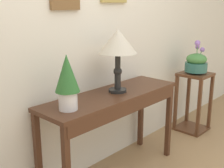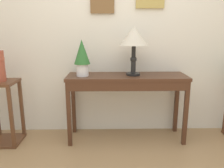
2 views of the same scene
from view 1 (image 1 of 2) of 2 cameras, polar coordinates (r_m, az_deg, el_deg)
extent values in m
cube|color=silver|center=(2.55, -6.38, 12.28)|extent=(9.00, 0.10, 2.80)
cube|color=#472819|center=(2.51, 0.00, -2.24)|extent=(1.38, 0.42, 0.03)
cube|color=#472819|center=(2.42, 3.31, -4.69)|extent=(1.31, 0.03, 0.10)
cube|color=#472819|center=(3.04, 10.99, -7.25)|extent=(0.04, 0.04, 0.76)
cube|color=#472819|center=(2.41, -14.24, -13.82)|extent=(0.04, 0.04, 0.76)
cube|color=#472819|center=(3.23, 5.64, -5.70)|extent=(0.04, 0.04, 0.76)
cylinder|color=black|center=(2.55, 1.10, -1.24)|extent=(0.16, 0.16, 0.02)
cylinder|color=black|center=(2.53, 1.11, 0.75)|extent=(0.06, 0.06, 0.16)
sphere|color=black|center=(2.51, 1.12, 2.50)|extent=(0.07, 0.07, 0.07)
cylinder|color=black|center=(2.49, 1.13, 4.27)|extent=(0.05, 0.05, 0.16)
cone|color=beige|center=(2.47, 1.15, 8.38)|extent=(0.33, 0.33, 0.20)
cylinder|color=silver|center=(2.13, -8.58, -3.22)|extent=(0.14, 0.14, 0.14)
cone|color=#2D662D|center=(2.08, -8.81, 2.11)|extent=(0.18, 0.18, 0.27)
cube|color=#56331E|center=(3.64, 15.98, 1.84)|extent=(0.35, 0.35, 0.03)
cube|color=#56331E|center=(3.86, 15.21, -8.35)|extent=(0.35, 0.35, 0.03)
cube|color=#56331E|center=(3.55, 16.63, -4.52)|extent=(0.04, 0.03, 0.67)
cube|color=#56331E|center=(3.81, 18.70, -3.31)|extent=(0.04, 0.03, 0.67)
cube|color=#56331E|center=(3.68, 12.36, -3.50)|extent=(0.04, 0.04, 0.67)
cube|color=#56331E|center=(3.94, 14.65, -2.40)|extent=(0.04, 0.04, 0.67)
cylinder|color=#2D665B|center=(3.64, 16.01, 2.22)|extent=(0.12, 0.12, 0.02)
cylinder|color=#2D665B|center=(3.63, 16.08, 3.21)|extent=(0.26, 0.26, 0.11)
ellipsoid|color=#478442|center=(3.61, 16.19, 4.70)|extent=(0.24, 0.24, 0.13)
cylinder|color=#478442|center=(3.57, 16.26, 5.75)|extent=(0.06, 0.03, 0.23)
sphere|color=#996BC1|center=(3.53, 16.39, 7.49)|extent=(0.05, 0.05, 0.05)
cylinder|color=#478442|center=(3.62, 16.70, 5.24)|extent=(0.07, 0.05, 0.15)
sphere|color=#996BC1|center=(3.63, 17.25, 6.43)|extent=(0.06, 0.06, 0.06)
cylinder|color=#478442|center=(3.62, 16.25, 5.51)|extent=(0.05, 0.03, 0.18)
sphere|color=#996BC1|center=(3.63, 16.35, 6.96)|extent=(0.05, 0.05, 0.05)
cylinder|color=#478442|center=(3.64, 16.26, 5.89)|extent=(0.09, 0.05, 0.22)
sphere|color=#996BC1|center=(3.67, 16.38, 7.70)|extent=(0.07, 0.07, 0.07)
camera|label=2|loc=(1.82, 73.07, -2.63)|focal=36.49mm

